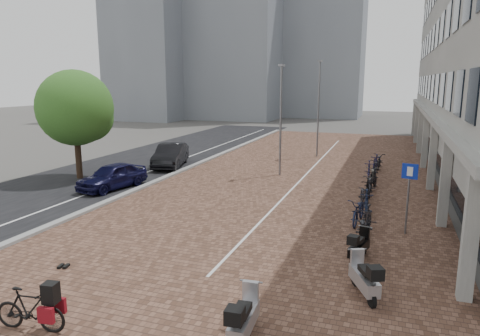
# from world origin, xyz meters

# --- Properties ---
(ground) EXTENTS (140.00, 140.00, 0.00)m
(ground) POSITION_xyz_m (0.00, 0.00, 0.00)
(ground) COLOR #474442
(ground) RESTS_ON ground
(plaza_brick) EXTENTS (14.50, 42.00, 0.04)m
(plaza_brick) POSITION_xyz_m (2.00, 12.00, 0.01)
(plaza_brick) COLOR brown
(plaza_brick) RESTS_ON ground
(street_asphalt) EXTENTS (8.00, 50.00, 0.03)m
(street_asphalt) POSITION_xyz_m (-9.00, 12.00, 0.01)
(street_asphalt) COLOR black
(street_asphalt) RESTS_ON ground
(curb) EXTENTS (0.35, 42.00, 0.14)m
(curb) POSITION_xyz_m (-5.10, 12.00, 0.07)
(curb) COLOR gray
(curb) RESTS_ON ground
(lane_line) EXTENTS (0.12, 44.00, 0.00)m
(lane_line) POSITION_xyz_m (-7.00, 12.00, 0.02)
(lane_line) COLOR white
(lane_line) RESTS_ON street_asphalt
(parking_line) EXTENTS (0.10, 30.00, 0.00)m
(parking_line) POSITION_xyz_m (2.20, 12.00, 0.04)
(parking_line) COLOR white
(parking_line) RESTS_ON plaza_brick
(bg_towers) EXTENTS (33.00, 23.00, 32.00)m
(bg_towers) POSITION_xyz_m (-14.34, 48.94, 13.96)
(bg_towers) COLOR gray
(bg_towers) RESTS_ON ground
(car_navy) EXTENTS (2.32, 4.10, 1.32)m
(car_navy) POSITION_xyz_m (-6.50, 4.86, 0.66)
(car_navy) COLOR black
(car_navy) RESTS_ON ground
(car_dark) EXTENTS (2.69, 4.71, 1.47)m
(car_dark) POSITION_xyz_m (-6.50, 11.04, 0.73)
(car_dark) COLOR black
(car_dark) RESTS_ON ground
(hero_bike) EXTENTS (1.73, 0.71, 1.19)m
(hero_bike) POSITION_xyz_m (-0.41, -6.70, 0.53)
(hero_bike) COLOR black
(hero_bike) RESTS_ON ground
(shoes) EXTENTS (0.42, 0.38, 0.09)m
(shoes) POSITION_xyz_m (-2.06, -3.84, 0.05)
(shoes) COLOR black
(shoes) RESTS_ON ground
(scooter_front) EXTENTS (1.12, 1.66, 1.10)m
(scooter_front) POSITION_xyz_m (6.40, -2.65, 0.55)
(scooter_front) COLOR #AEAEB3
(scooter_front) RESTS_ON ground
(scooter_mid) EXTENTS (0.77, 1.49, 0.98)m
(scooter_mid) POSITION_xyz_m (6.09, -0.32, 0.49)
(scooter_mid) COLOR black
(scooter_mid) RESTS_ON ground
(scooter_back) EXTENTS (0.62, 1.68, 1.14)m
(scooter_back) POSITION_xyz_m (4.15, -5.53, 0.57)
(scooter_back) COLOR #B0AFB5
(scooter_back) RESTS_ON ground
(parking_sign) EXTENTS (0.53, 0.16, 2.59)m
(parking_sign) POSITION_xyz_m (7.50, 2.63, 1.76)
(parking_sign) COLOR slate
(parking_sign) RESTS_ON ground
(lamp_near) EXTENTS (0.12, 0.12, 6.28)m
(lamp_near) POSITION_xyz_m (0.77, 10.79, 3.14)
(lamp_near) COLOR gray
(lamp_near) RESTS_ON ground
(lamp_far) EXTENTS (0.12, 0.12, 6.80)m
(lamp_far) POSITION_xyz_m (1.73, 17.91, 3.40)
(lamp_far) COLOR slate
(lamp_far) RESTS_ON ground
(street_tree) EXTENTS (4.16, 4.16, 6.05)m
(street_tree) POSITION_xyz_m (-9.63, 6.40, 3.84)
(street_tree) COLOR #382619
(street_tree) RESTS_ON ground
(bike_row) EXTENTS (1.27, 15.81, 1.05)m
(bike_row) POSITION_xyz_m (5.99, 7.90, 0.52)
(bike_row) COLOR black
(bike_row) RESTS_ON ground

